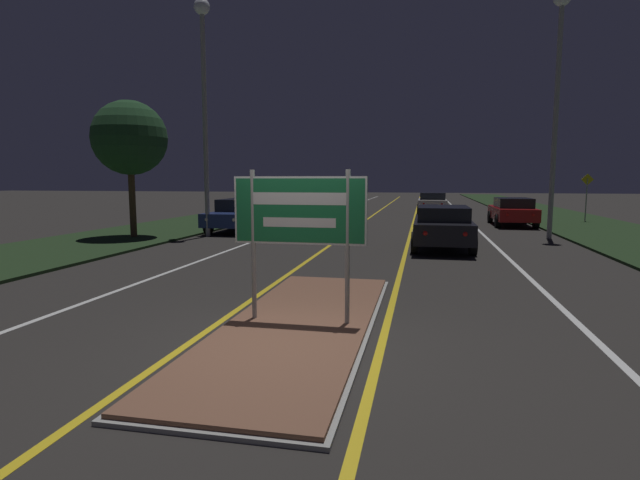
{
  "coord_description": "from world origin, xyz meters",
  "views": [
    {
      "loc": [
        1.81,
        -6.32,
        2.23
      ],
      "look_at": [
        0.0,
        2.35,
        1.15
      ],
      "focal_mm": 28.0,
      "sensor_mm": 36.0,
      "label": 1
    }
  ],
  "objects": [
    {
      "name": "car_receding_0",
      "position": [
        2.41,
        10.15,
        0.74
      ],
      "size": [
        1.9,
        4.46,
        1.38
      ],
      "color": "black",
      "rests_on": "ground_plane"
    },
    {
      "name": "warning_sign",
      "position": [
        9.98,
        21.6,
        1.55
      ],
      "size": [
        0.6,
        0.06,
        2.44
      ],
      "color": "#9E9E99",
      "rests_on": "verge_right"
    },
    {
      "name": "edge_line_white_right",
      "position": [
        7.2,
        25.0,
        0.0
      ],
      "size": [
        0.1,
        70.0,
        0.01
      ],
      "color": "silver",
      "rests_on": "ground_plane"
    },
    {
      "name": "highway_sign",
      "position": [
        0.0,
        0.85,
        1.68
      ],
      "size": [
        2.02,
        0.07,
        2.28
      ],
      "color": "#9E9E99",
      "rests_on": "median_island"
    },
    {
      "name": "ground_plane",
      "position": [
        0.0,
        0.0,
        0.0
      ],
      "size": [
        160.0,
        160.0,
        0.0
      ],
      "primitive_type": "plane",
      "color": "#282623"
    },
    {
      "name": "lane_line_white_left",
      "position": [
        -4.2,
        25.0,
        0.0
      ],
      "size": [
        0.12,
        70.0,
        0.01
      ],
      "color": "silver",
      "rests_on": "ground_plane"
    },
    {
      "name": "verge_left",
      "position": [
        -9.5,
        20.0,
        0.04
      ],
      "size": [
        5.0,
        100.0,
        0.08
      ],
      "color": "#1E3319",
      "rests_on": "ground_plane"
    },
    {
      "name": "centre_line_yellow_left",
      "position": [
        -1.29,
        25.0,
        0.0
      ],
      "size": [
        0.12,
        70.0,
        0.01
      ],
      "color": "gold",
      "rests_on": "ground_plane"
    },
    {
      "name": "car_approaching_0",
      "position": [
        -5.95,
        14.14,
        0.74
      ],
      "size": [
        1.97,
        4.55,
        1.39
      ],
      "color": "navy",
      "rests_on": "ground_plane"
    },
    {
      "name": "streetlight_left_near",
      "position": [
        -6.5,
        11.9,
        6.16
      ],
      "size": [
        0.6,
        0.6,
        8.94
      ],
      "color": "#9E9E99",
      "rests_on": "ground_plane"
    },
    {
      "name": "centre_line_yellow_right",
      "position": [
        1.29,
        25.0,
        0.0
      ],
      "size": [
        0.12,
        70.0,
        0.01
      ],
      "color": "gold",
      "rests_on": "ground_plane"
    },
    {
      "name": "streetlight_right_near",
      "position": [
        6.5,
        13.86,
        6.35
      ],
      "size": [
        0.62,
        0.62,
        9.04
      ],
      "color": "#9E9E99",
      "rests_on": "ground_plane"
    },
    {
      "name": "lane_line_white_right",
      "position": [
        4.2,
        25.0,
        0.0
      ],
      "size": [
        0.12,
        70.0,
        0.01
      ],
      "color": "silver",
      "rests_on": "ground_plane"
    },
    {
      "name": "car_receding_2",
      "position": [
        2.36,
        27.72,
        0.74
      ],
      "size": [
        1.94,
        4.32,
        1.37
      ],
      "color": "silver",
      "rests_on": "ground_plane"
    },
    {
      "name": "median_island",
      "position": [
        0.0,
        0.85,
        0.04
      ],
      "size": [
        2.2,
        6.8,
        0.1
      ],
      "color": "#999993",
      "rests_on": "ground_plane"
    },
    {
      "name": "car_receding_1",
      "position": [
        6.01,
        19.18,
        0.72
      ],
      "size": [
        1.88,
        4.4,
        1.35
      ],
      "color": "maroon",
      "rests_on": "ground_plane"
    },
    {
      "name": "verge_right",
      "position": [
        9.5,
        20.0,
        0.04
      ],
      "size": [
        5.0,
        100.0,
        0.08
      ],
      "color": "#1E3319",
      "rests_on": "ground_plane"
    },
    {
      "name": "edge_line_white_left",
      "position": [
        -7.2,
        25.0,
        0.0
      ],
      "size": [
        0.1,
        70.0,
        0.01
      ],
      "color": "silver",
      "rests_on": "ground_plane"
    },
    {
      "name": "roadside_palm_left",
      "position": [
        -8.92,
        10.6,
        3.74
      ],
      "size": [
        2.74,
        2.74,
        5.05
      ],
      "color": "#4C3823",
      "rests_on": "verge_left"
    }
  ]
}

